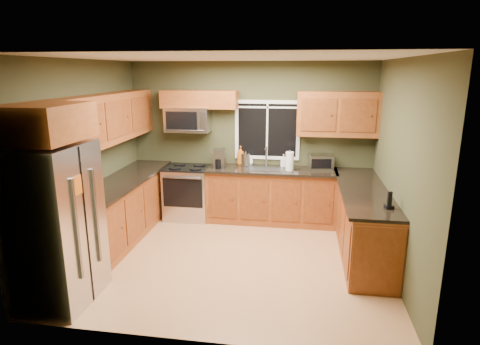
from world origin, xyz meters
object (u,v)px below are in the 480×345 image
(refrigerator, at_px, (56,225))
(coffee_maker, at_px, (219,159))
(kettle, at_px, (246,159))
(cordless_phone, at_px, (389,203))
(soap_bottle_a, at_px, (241,156))
(range, at_px, (188,192))
(soap_bottle_b, at_px, (284,160))
(paper_towel_roll, at_px, (290,161))
(soap_bottle_c, at_px, (249,160))
(toaster_oven, at_px, (321,162))
(microwave, at_px, (188,119))

(refrigerator, relative_size, coffee_maker, 5.74)
(refrigerator, bearing_deg, kettle, 60.01)
(coffee_maker, distance_m, cordless_phone, 2.99)
(soap_bottle_a, xyz_separation_m, cordless_phone, (2.11, -1.98, -0.10))
(range, xyz_separation_m, coffee_maker, (0.57, -0.02, 0.62))
(soap_bottle_b, relative_size, cordless_phone, 1.00)
(paper_towel_roll, relative_size, soap_bottle_b, 1.64)
(paper_towel_roll, bearing_deg, soap_bottle_a, 162.41)
(cordless_phone, bearing_deg, soap_bottle_a, 136.79)
(soap_bottle_c, bearing_deg, coffee_maker, -152.32)
(range, bearing_deg, soap_bottle_b, 7.96)
(refrigerator, height_order, coffee_maker, refrigerator)
(cordless_phone, bearing_deg, coffee_maker, 144.63)
(refrigerator, distance_m, soap_bottle_c, 3.47)
(cordless_phone, bearing_deg, kettle, 136.48)
(soap_bottle_b, bearing_deg, refrigerator, -127.91)
(refrigerator, xyz_separation_m, toaster_oven, (2.97, 2.92, 0.16))
(toaster_oven, height_order, coffee_maker, coffee_maker)
(microwave, relative_size, coffee_maker, 2.42)
(soap_bottle_a, relative_size, cordless_phone, 1.59)
(kettle, bearing_deg, microwave, -178.81)
(microwave, bearing_deg, toaster_oven, 0.27)
(range, distance_m, soap_bottle_c, 1.21)
(refrigerator, relative_size, paper_towel_roll, 5.25)
(refrigerator, xyz_separation_m, coffee_maker, (1.26, 2.75, 0.19))
(kettle, relative_size, soap_bottle_b, 1.29)
(range, bearing_deg, cordless_phone, -30.19)
(range, xyz_separation_m, soap_bottle_c, (1.05, 0.23, 0.56))
(toaster_oven, height_order, soap_bottle_b, toaster_oven)
(paper_towel_roll, bearing_deg, range, 178.63)
(soap_bottle_a, distance_m, cordless_phone, 2.90)
(soap_bottle_a, relative_size, soap_bottle_b, 1.59)
(refrigerator, height_order, paper_towel_roll, refrigerator)
(coffee_maker, bearing_deg, cordless_phone, -35.37)
(refrigerator, height_order, cordless_phone, refrigerator)
(soap_bottle_a, height_order, soap_bottle_b, soap_bottle_a)
(refrigerator, relative_size, soap_bottle_b, 8.58)
(range, height_order, toaster_oven, toaster_oven)
(soap_bottle_a, distance_m, soap_bottle_b, 0.75)
(refrigerator, bearing_deg, soap_bottle_b, 52.09)
(range, bearing_deg, coffee_maker, -2.07)
(toaster_oven, bearing_deg, cordless_phone, -68.92)
(coffee_maker, height_order, cordless_phone, coffee_maker)
(kettle, bearing_deg, coffee_maker, -157.49)
(soap_bottle_a, bearing_deg, kettle, -36.30)
(paper_towel_roll, bearing_deg, soap_bottle_c, 158.99)
(range, relative_size, toaster_oven, 2.23)
(soap_bottle_b, bearing_deg, coffee_maker, -166.86)
(toaster_oven, distance_m, soap_bottle_a, 1.38)
(soap_bottle_b, bearing_deg, microwave, -176.72)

